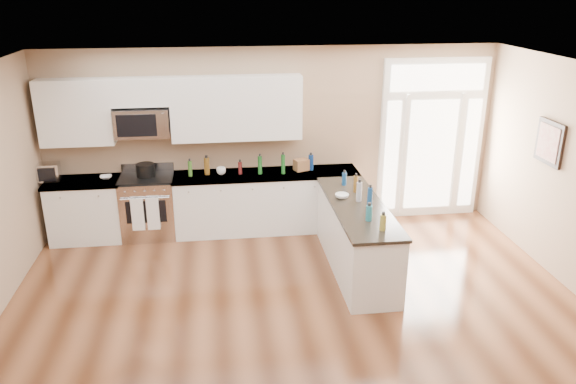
{
  "coord_description": "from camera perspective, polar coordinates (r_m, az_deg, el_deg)",
  "views": [
    {
      "loc": [
        -0.86,
        -4.44,
        3.68
      ],
      "look_at": [
        -0.03,
        2.0,
        1.25
      ],
      "focal_mm": 35.0,
      "sensor_mm": 36.0,
      "label": 1
    }
  ],
  "objects": [
    {
      "name": "room_shell",
      "position": [
        4.93,
        3.37,
        -3.02
      ],
      "size": [
        8.0,
        8.0,
        8.0
      ],
      "color": "tan",
      "rests_on": "ground"
    },
    {
      "name": "bowl_left",
      "position": [
        8.77,
        -18.01,
        1.44
      ],
      "size": [
        0.21,
        0.21,
        0.04
      ],
      "primitive_type": "imported",
      "rotation": [
        0.0,
        0.0,
        0.19
      ],
      "color": "white",
      "rests_on": "back_cabinet_left"
    },
    {
      "name": "wall_art_near",
      "position": [
        8.17,
        25.03,
        4.57
      ],
      "size": [
        0.05,
        0.58,
        0.58
      ],
      "color": "black",
      "rests_on": "room_shell"
    },
    {
      "name": "bowl_peninsula",
      "position": [
        7.62,
        5.5,
        -0.41
      ],
      "size": [
        0.24,
        0.24,
        0.06
      ],
      "primitive_type": "imported",
      "rotation": [
        0.0,
        0.0,
        0.4
      ],
      "color": "white",
      "rests_on": "peninsula_cabinet"
    },
    {
      "name": "microwave",
      "position": [
        8.53,
        -14.58,
        6.87
      ],
      "size": [
        0.78,
        0.41,
        0.42
      ],
      "color": "silver",
      "rests_on": "room_shell"
    },
    {
      "name": "back_cabinet_left",
      "position": [
        8.98,
        -19.73,
        -1.89
      ],
      "size": [
        1.1,
        0.66,
        0.94
      ],
      "color": "white",
      "rests_on": "ground"
    },
    {
      "name": "toaster_oven",
      "position": [
        8.95,
        -23.12,
        1.9
      ],
      "size": [
        0.32,
        0.25,
        0.26
      ],
      "primitive_type": "cube",
      "rotation": [
        0.0,
        0.0,
        0.06
      ],
      "color": "silver",
      "rests_on": "back_cabinet_left"
    },
    {
      "name": "back_cabinet_right",
      "position": [
        8.78,
        -2.19,
        -1.15
      ],
      "size": [
        2.85,
        0.66,
        0.94
      ],
      "color": "white",
      "rests_on": "ground"
    },
    {
      "name": "counter_bottles",
      "position": [
        7.9,
        1.48,
        1.17
      ],
      "size": [
        2.39,
        2.43,
        0.3
      ],
      "color": "#19591E",
      "rests_on": "back_cabinet_right"
    },
    {
      "name": "stockpot",
      "position": [
        8.65,
        -14.28,
        2.22
      ],
      "size": [
        0.34,
        0.34,
        0.21
      ],
      "primitive_type": "cylinder",
      "rotation": [
        0.0,
        0.0,
        0.31
      ],
      "color": "black",
      "rests_on": "kitchen_range"
    },
    {
      "name": "cup_counter",
      "position": [
        8.57,
        -6.81,
        2.14
      ],
      "size": [
        0.18,
        0.18,
        0.11
      ],
      "primitive_type": "imported",
      "rotation": [
        0.0,
        0.0,
        0.31
      ],
      "color": "white",
      "rests_on": "back_cabinet_right"
    },
    {
      "name": "entry_door",
      "position": [
        9.37,
        14.35,
        5.19
      ],
      "size": [
        1.7,
        0.1,
        2.6
      ],
      "color": "white",
      "rests_on": "ground"
    },
    {
      "name": "upper_cabinet_short",
      "position": [
        8.48,
        -14.81,
        9.81
      ],
      "size": [
        0.82,
        0.33,
        0.4
      ],
      "primitive_type": "cube",
      "color": "white",
      "rests_on": "room_shell"
    },
    {
      "name": "upper_cabinet_left",
      "position": [
        8.7,
        -20.77,
        7.57
      ],
      "size": [
        1.04,
        0.33,
        0.95
      ],
      "primitive_type": "cube",
      "color": "white",
      "rests_on": "room_shell"
    },
    {
      "name": "upper_cabinet_right",
      "position": [
        8.46,
        -5.25,
        8.49
      ],
      "size": [
        1.94,
        0.33,
        0.95
      ],
      "primitive_type": "cube",
      "color": "white",
      "rests_on": "room_shell"
    },
    {
      "name": "cardboard_box",
      "position": [
        8.7,
        1.36,
        2.78
      ],
      "size": [
        0.25,
        0.22,
        0.17
      ],
      "primitive_type": "cube",
      "rotation": [
        0.0,
        0.0,
        0.37
      ],
      "color": "brown",
      "rests_on": "back_cabinet_right"
    },
    {
      "name": "peninsula_cabinet",
      "position": [
        7.64,
        6.94,
        -4.76
      ],
      "size": [
        0.69,
        2.32,
        0.94
      ],
      "color": "white",
      "rests_on": "ground"
    },
    {
      "name": "ground",
      "position": [
        5.83,
        3.0,
        -18.61
      ],
      "size": [
        8.0,
        8.0,
        0.0
      ],
      "primitive_type": "plane",
      "color": "#492714"
    },
    {
      "name": "kitchen_range",
      "position": [
        8.8,
        -13.97,
        -1.42
      ],
      "size": [
        0.79,
        0.7,
        1.08
      ],
      "color": "silver",
      "rests_on": "ground"
    }
  ]
}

